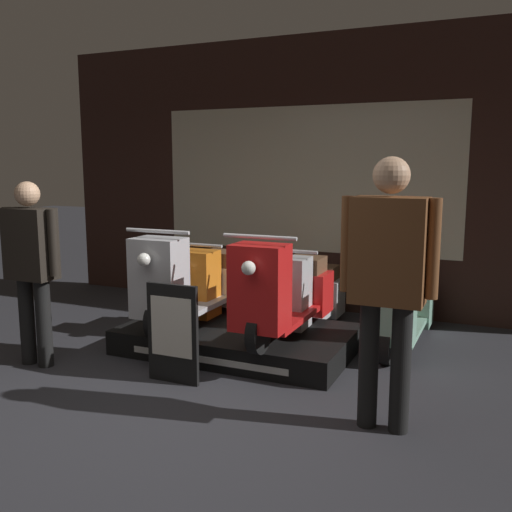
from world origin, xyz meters
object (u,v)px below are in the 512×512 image
Objects in this scene: price_sign_board at (173,333)px; scooter_backrow_2 at (400,307)px; scooter_backrow_1 at (304,297)px; person_right_browsing at (388,270)px; scooter_backrow_0 at (220,289)px; person_left_browsing at (31,260)px; scooter_display_right at (284,292)px; scooter_display_left at (191,283)px.

scooter_backrow_2 is at bearing 48.30° from price_sign_board.
scooter_backrow_1 is 2.26m from person_right_browsing.
scooter_backrow_0 is 0.90× the size of person_right_browsing.
person_right_browsing reaches higher than person_left_browsing.
scooter_backrow_1 is 0.97m from scooter_backrow_2.
person_right_browsing is (0.21, -1.80, 0.69)m from scooter_backrow_2.
scooter_display_right is 1.21m from scooter_backrow_2.
scooter_display_right is 1.01× the size of person_left_browsing.
person_left_browsing is at bearing -135.43° from scooter_backrow_1.
scooter_backrow_2 is at bearing 41.93° from scooter_display_right.
scooter_backrow_1 is at bearing 72.68° from price_sign_board.
scooter_backrow_2 is 1.01× the size of person_left_browsing.
person_left_browsing is (-1.91, -1.01, 0.32)m from scooter_display_right.
price_sign_board is at bearing 5.74° from person_left_browsing.
person_right_browsing is (2.15, -1.80, 0.69)m from scooter_backrow_0.
scooter_display_left is at bearing -137.45° from scooter_backrow_1.
scooter_display_left is at bearing -156.60° from scooter_backrow_2.
scooter_display_left is 1.00× the size of scooter_backrow_2.
price_sign_board is at bearing -68.74° from scooter_display_left.
scooter_backrow_0 is (-1.05, 0.79, -0.22)m from scooter_display_right.
scooter_backrow_1 is at bearing 180.00° from scooter_backrow_2.
price_sign_board is at bearing -124.62° from scooter_display_right.
scooter_display_left is 2.32m from person_right_browsing.
scooter_display_left reaches higher than scooter_backrow_1.
price_sign_board is at bearing -107.32° from scooter_backrow_1.
scooter_backrow_1 is at bearing 42.55° from scooter_display_left.
scooter_backrow_0 is at bearing 104.95° from price_sign_board.
scooter_backrow_0 is 2.07m from person_left_browsing.
price_sign_board is (-0.61, -0.88, -0.20)m from scooter_display_right.
scooter_backrow_1 and scooter_backrow_2 have the same top height.
scooter_backrow_2 is 1.94m from person_right_browsing.
person_left_browsing reaches higher than scooter_backrow_1.
person_right_browsing is (3.01, 0.00, 0.14)m from person_left_browsing.
person_right_browsing is at bearing 0.00° from person_left_browsing.
person_left_browsing reaches higher than price_sign_board.
scooter_display_left reaches higher than scooter_backrow_0.
scooter_backrow_1 is 1.00× the size of scooter_backrow_2.
person_right_browsing is 1.83m from price_sign_board.
scooter_display_right is at bearing 27.81° from person_left_browsing.
scooter_backrow_0 is 1.93m from scooter_backrow_2.
scooter_backrow_0 and scooter_backrow_1 have the same top height.
person_right_browsing is (2.04, -1.01, 0.46)m from scooter_display_left.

